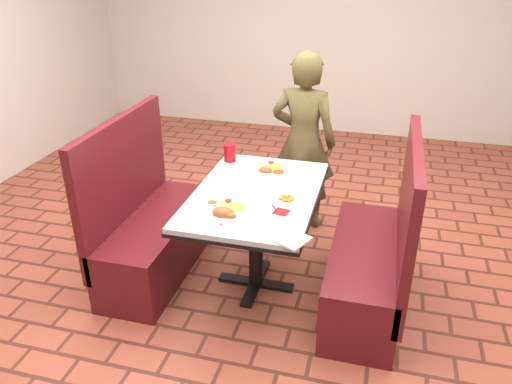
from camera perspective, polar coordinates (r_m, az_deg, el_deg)
room at (r=2.97m, az=0.00°, el=20.54°), size 7.00×7.04×2.82m
dining_table at (r=3.34m, az=0.00°, el=-1.48°), size 0.81×1.21×0.75m
booth_bench_left at (r=3.76m, az=-11.89°, el=-4.36°), size 0.47×1.20×1.17m
booth_bench_right at (r=3.42m, az=13.17°, el=-7.86°), size 0.47×1.20×1.17m
diner_person at (r=4.17m, az=5.44°, el=5.71°), size 0.58×0.41×1.50m
near_dinner_plate at (r=3.03m, az=-3.36°, el=-1.83°), size 0.30×0.30×0.09m
far_dinner_plate at (r=3.59m, az=1.80°, el=2.78°), size 0.29×0.29×0.07m
plantain_plate at (r=3.19m, az=3.57°, el=-0.82°), size 0.17×0.17×0.03m
maroon_napkin at (r=3.05m, az=2.91°, el=-2.28°), size 0.11×0.11×0.00m
spoon_utensil at (r=3.07m, az=2.29°, el=-2.04°), size 0.08×0.11×0.00m
red_tumbler at (r=3.76m, az=-3.01°, el=4.51°), size 0.09×0.09×0.13m
paper_napkin at (r=2.79m, az=3.62°, el=-5.21°), size 0.27×0.25×0.01m
knife_utensil at (r=2.97m, az=-3.71°, el=-3.02°), size 0.02×0.17×0.00m
fork_utensil at (r=3.00m, az=-3.82°, el=-2.69°), size 0.04×0.14×0.00m
lettuce_shreds at (r=3.34m, az=0.93°, el=0.38°), size 0.28×0.32×0.00m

